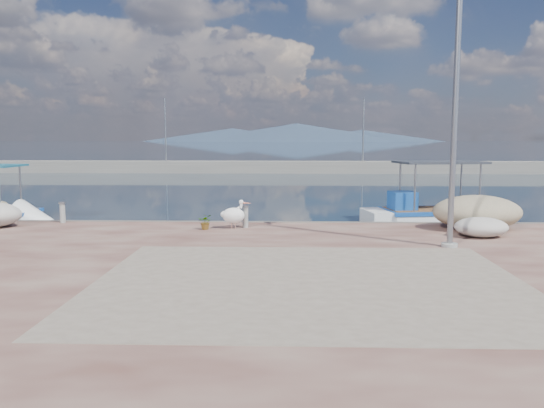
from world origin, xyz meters
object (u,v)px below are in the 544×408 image
(pelican, at_px, (234,215))
(bollard_near, at_px, (245,215))
(lamp_post, at_px, (454,127))
(boat_right, at_px, (436,218))

(pelican, height_order, bollard_near, pelican)
(lamp_post, height_order, bollard_near, lamp_post)
(pelican, height_order, lamp_post, lamp_post)
(boat_right, bearing_deg, bollard_near, -160.69)
(boat_right, height_order, pelican, boat_right)
(boat_right, distance_m, pelican, 9.13)
(pelican, xyz_separation_m, lamp_post, (6.29, -2.76, 2.84))
(boat_right, xyz_separation_m, pelican, (-7.92, -4.47, 0.72))
(lamp_post, bearing_deg, boat_right, 77.29)
(boat_right, bearing_deg, pelican, -160.54)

